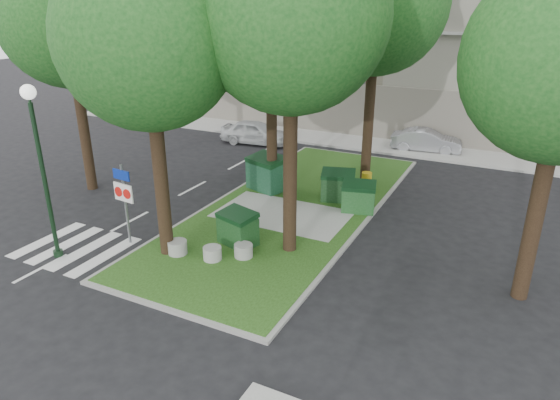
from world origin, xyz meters
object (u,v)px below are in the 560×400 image
Objects in this scene: tree_median_near_left at (150,20)px; dumpster_d at (359,197)px; dumpster_a at (267,173)px; dumpster_c at (338,186)px; dumpster_b at (238,228)px; bollard_left at (178,247)px; bollard_mid at (212,253)px; traffic_sign_pole at (124,194)px; tree_street_left at (68,5)px; bollard_right at (243,251)px; car_white at (256,132)px; street_lamp at (40,153)px; litter_bin at (366,181)px; tree_median_mid at (274,24)px; car_silver at (426,141)px.

tree_median_near_left reaches higher than dumpster_d.
dumpster_c is (3.20, 0.20, -0.13)m from dumpster_a.
bollard_left is at bearing -115.31° from dumpster_b.
bollard_mid is at bearing -58.26° from dumpster_a.
dumpster_b is 5.54m from dumpster_c.
tree_median_near_left is 7.06× the size of dumpster_b.
traffic_sign_pole is at bearing -140.58° from dumpster_b.
tree_street_left is (-7.00, 3.50, 0.33)m from tree_median_near_left.
traffic_sign_pole is (-4.15, -0.70, 1.49)m from bollard_right.
tree_median_near_left is 5.45× the size of dumpster_a.
dumpster_a reaches higher than car_white.
car_white is at bearing 113.72° from bollard_mid.
tree_median_near_left is at bearing -161.30° from bollard_right.
dumpster_c is 2.64× the size of bollard_right.
tree_median_near_left is at bearing 27.84° from street_lamp.
tree_street_left reaches higher than dumpster_c.
street_lamp is at bearing -129.54° from dumpster_b.
litter_bin is 10.34m from traffic_sign_pole.
tree_median_mid is at bearing 65.37° from street_lamp.
bollard_left is 9.30m from litter_bin.
car_silver is (4.50, 9.56, -6.36)m from tree_median_mid.
tree_street_left reaches higher than bollard_left.
tree_median_near_left reaches higher than dumpster_a.
tree_median_mid is at bearing 169.99° from dumpster_c.
bollard_mid is 0.16× the size of car_silver.
tree_median_near_left reaches higher than tree_median_mid.
dumpster_c is at bearing 90.45° from dumpster_b.
dumpster_b is at bearing -123.36° from dumpster_c.
tree_street_left is 13.61m from dumpster_d.
car_white is (2.79, 9.73, -6.96)m from tree_street_left.
bollard_right is 0.78× the size of litter_bin.
bollard_right is at bearing 18.70° from tree_median_near_left.
bollard_right is at bearing -158.66° from car_white.
dumpster_b is 1.04m from bollard_right.
street_lamp is 1.48× the size of car_silver.
bollard_right is 1.01× the size of bollard_mid.
dumpster_d is 7.35m from bollard_left.
tree_median_near_left is at bearing -71.59° from dumpster_a.
bollard_right is (0.64, -0.73, -0.36)m from dumpster_b.
dumpster_b is 2.52× the size of bollard_mid.
dumpster_a is 6.88m from traffic_sign_pole.
bollard_right is at bearing 24.20° from street_lamp.
car_white is at bearing 126.05° from dumpster_d.
street_lamp is at bearing -154.08° from bollard_left.
bollard_right is 0.21× the size of traffic_sign_pole.
tree_street_left reaches higher than dumpster_d.
dumpster_d reaches higher than litter_bin.
traffic_sign_pole is (-6.25, -5.99, 1.13)m from dumpster_d.
dumpster_a is at bearing -153.39° from car_white.
traffic_sign_pole is (1.44, 1.81, -1.69)m from street_lamp.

